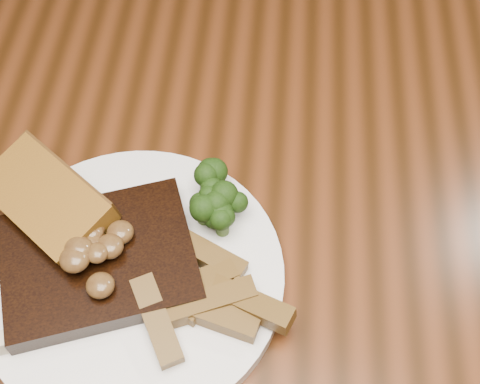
% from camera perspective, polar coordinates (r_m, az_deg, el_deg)
% --- Properties ---
extents(dining_table, '(1.60, 0.90, 0.75)m').
position_cam_1_polar(dining_table, '(0.71, -1.27, -6.08)').
color(dining_table, '#4E240F').
rests_on(dining_table, ground).
extents(plate, '(0.29, 0.29, 0.01)m').
position_cam_1_polar(plate, '(0.60, -9.15, -7.24)').
color(plate, white).
rests_on(plate, dining_table).
extents(steak, '(0.19, 0.17, 0.02)m').
position_cam_1_polar(steak, '(0.59, -11.93, -5.87)').
color(steak, black).
rests_on(steak, plate).
extents(steak_bone, '(0.14, 0.06, 0.02)m').
position_cam_1_polar(steak_bone, '(0.57, -12.97, -10.93)').
color(steak_bone, '#BFB394').
rests_on(steak_bone, plate).
extents(mushroom_pile, '(0.07, 0.07, 0.03)m').
position_cam_1_polar(mushroom_pile, '(0.57, -12.95, -4.97)').
color(mushroom_pile, brown).
rests_on(mushroom_pile, steak).
extents(garlic_bread, '(0.13, 0.12, 0.03)m').
position_cam_1_polar(garlic_bread, '(0.63, -15.78, -1.70)').
color(garlic_bread, brown).
rests_on(garlic_bread, plate).
extents(potato_wedges, '(0.10, 0.10, 0.02)m').
position_cam_1_polar(potato_wedges, '(0.57, -2.98, -8.63)').
color(potato_wedges, brown).
rests_on(potato_wedges, plate).
extents(broccoli_cluster, '(0.07, 0.07, 0.04)m').
position_cam_1_polar(broccoli_cluster, '(0.60, -1.54, -1.51)').
color(broccoli_cluster, '#1B360C').
rests_on(broccoli_cluster, plate).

